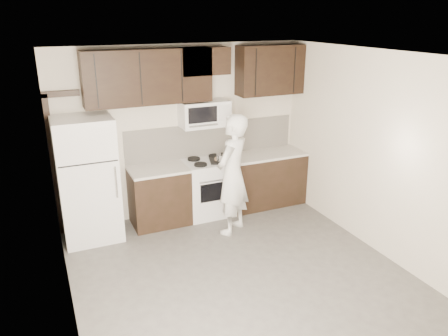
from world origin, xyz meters
TOP-DOWN VIEW (x-y plane):
  - floor at (0.00, 0.00)m, footprint 4.50×4.50m
  - back_wall at (0.00, 2.25)m, footprint 4.00×0.00m
  - ceiling at (0.00, 0.00)m, footprint 4.50×4.50m
  - counter_run at (0.60, 1.94)m, footprint 2.95×0.64m
  - stove at (0.30, 1.94)m, footprint 0.76×0.66m
  - backsplash at (0.50, 2.24)m, footprint 2.90×0.02m
  - upper_cabinets at (0.21, 2.08)m, footprint 3.48×0.35m
  - microwave at (0.30, 2.06)m, footprint 0.76×0.42m
  - refrigerator at (-1.55, 1.89)m, footprint 0.80×0.76m
  - door_trim at (-1.92, 2.21)m, footprint 0.50×0.08m
  - saucepan at (0.48, 1.79)m, footprint 0.30×0.17m
  - baking_tray at (0.54, 1.84)m, footprint 0.52×0.44m
  - pizza at (0.54, 1.84)m, footprint 0.37×0.37m
  - person at (0.40, 1.23)m, footprint 0.78×0.75m

SIDE VIEW (x-z plane):
  - floor at x=0.00m, z-range 0.00..0.00m
  - counter_run at x=0.60m, z-range 0.00..0.91m
  - stove at x=0.30m, z-range -0.01..0.93m
  - refrigerator at x=-1.55m, z-range 0.00..1.80m
  - person at x=0.40m, z-range 0.00..1.80m
  - baking_tray at x=0.54m, z-range 0.91..0.93m
  - pizza at x=0.54m, z-range 0.93..0.95m
  - saucepan at x=0.48m, z-range 0.89..1.06m
  - backsplash at x=0.50m, z-range 0.91..1.45m
  - door_trim at x=-1.92m, z-range 0.19..2.31m
  - back_wall at x=0.00m, z-range -0.65..3.35m
  - microwave at x=0.30m, z-range 1.45..1.85m
  - upper_cabinets at x=0.21m, z-range 1.89..2.67m
  - ceiling at x=0.00m, z-range 2.70..2.70m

